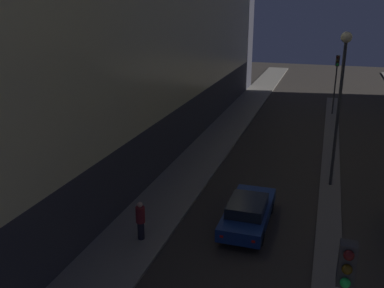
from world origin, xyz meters
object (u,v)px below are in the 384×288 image
Objects in this scene: car_left_lane at (248,212)px; pedestrian_on_left_sidewalk at (141,220)px; traffic_light_mid at (337,72)px; street_lamp at (341,82)px.

pedestrian_on_left_sidewalk reaches higher than car_left_lane.
traffic_light_mid reaches higher than car_left_lane.
street_lamp is at bearing 47.95° from pedestrian_on_left_sidewalk.
street_lamp is at bearing -90.00° from traffic_light_mid.
pedestrian_on_left_sidewalk is at bearing -132.05° from street_lamp.
traffic_light_mid is 25.54m from pedestrian_on_left_sidewalk.
street_lamp reaches higher than car_left_lane.
street_lamp reaches higher than traffic_light_mid.
car_left_lane is (-3.44, -5.59, -4.92)m from street_lamp.
traffic_light_mid is 22.18m from car_left_lane.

